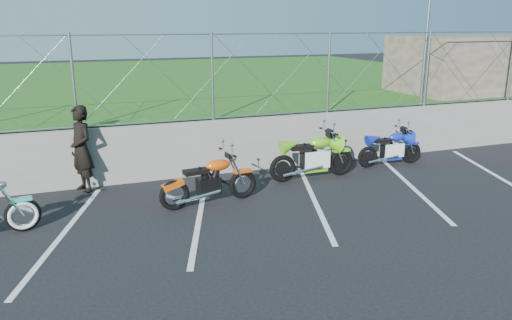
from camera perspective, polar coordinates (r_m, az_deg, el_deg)
name	(u,v)px	position (r m, az deg, el deg)	size (l,w,h in m)	color
ground	(214,234)	(8.64, -4.77, -8.47)	(90.00, 90.00, 0.00)	black
retaining_wall	(172,150)	(11.67, -9.55, 1.09)	(30.00, 0.22, 1.30)	slate
grass_field	(124,94)	(21.41, -14.83, 7.25)	(30.00, 20.00, 1.30)	#1E5015
stone_building	(474,64)	(18.23, 23.65, 10.07)	(5.00, 3.00, 1.80)	brown
chain_link_fence	(169,78)	(11.38, -9.92, 9.17)	(28.00, 0.03, 2.00)	gray
sign_pole	(425,49)	(14.82, 18.79, 11.93)	(0.08, 0.08, 3.00)	gray
parking_lines	(259,206)	(9.86, 0.37, -5.29)	(18.29, 4.31, 0.01)	silver
naked_orange	(211,183)	(9.90, -5.19, -2.60)	(2.06, 0.70, 1.03)	black
sportbike_green	(314,159)	(11.55, 6.60, 0.17)	(2.13, 0.76, 1.10)	black
sportbike_blue	(391,150)	(13.02, 15.18, 1.16)	(1.83, 0.65, 0.94)	black
person_standing	(81,149)	(11.12, -19.34, 1.18)	(0.67, 0.44, 1.85)	black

